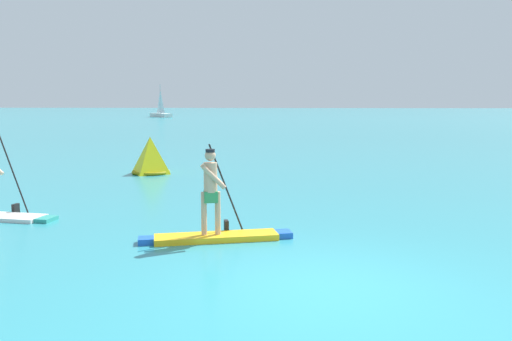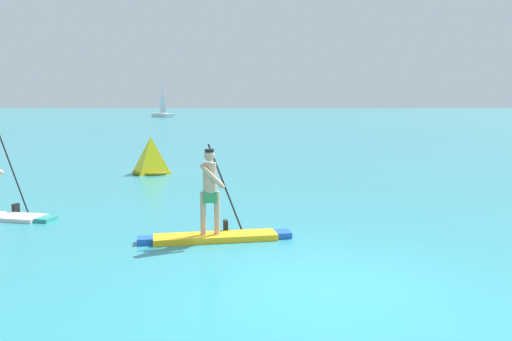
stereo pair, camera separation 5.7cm
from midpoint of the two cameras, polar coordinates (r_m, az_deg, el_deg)
name	(u,v)px [view 1 (the left image)]	position (r m, az deg, el deg)	size (l,w,h in m)	color
ground	(326,287)	(7.90, 7.49, -12.48)	(440.00, 440.00, 0.00)	teal
paddleboarder_mid_center	(215,220)	(10.25, -4.62, -5.38)	(2.99, 1.19, 1.89)	yellow
race_marker_buoy	(151,157)	(20.03, -11.54, 1.46)	(1.43, 1.43, 1.39)	yellow
sailboat_left_horizon	(161,113)	(94.25, -10.39, 6.17)	(5.23, 5.87, 5.74)	white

